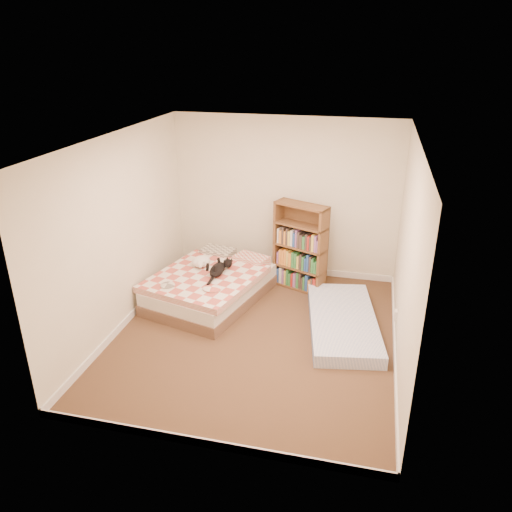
% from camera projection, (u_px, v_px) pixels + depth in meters
% --- Properties ---
extents(room, '(3.51, 4.01, 2.51)m').
position_uv_depth(room, '(255.00, 249.00, 5.96)').
color(room, '#49321F').
rests_on(room, ground).
extents(bed, '(1.70, 2.09, 0.49)m').
position_uv_depth(bed, '(212.00, 285.00, 7.26)').
color(bed, brown).
rests_on(bed, room).
extents(bookshelf, '(0.90, 0.56, 1.34)m').
position_uv_depth(bookshelf, '(300.00, 256.00, 7.50)').
color(bookshelf, '#4F341B').
rests_on(bookshelf, room).
extents(floor_mattress, '(1.15, 1.99, 0.17)m').
position_uv_depth(floor_mattress, '(343.00, 321.00, 6.58)').
color(floor_mattress, '#788FC8').
rests_on(floor_mattress, room).
extents(black_cat, '(0.35, 0.73, 0.16)m').
position_uv_depth(black_cat, '(218.00, 268.00, 7.10)').
color(black_cat, black).
rests_on(black_cat, bed).
extents(white_dog, '(0.38, 0.39, 0.14)m').
position_uv_depth(white_dog, '(201.00, 262.00, 7.32)').
color(white_dog, white).
rests_on(white_dog, bed).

